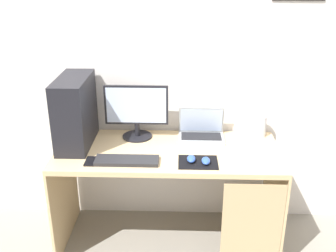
% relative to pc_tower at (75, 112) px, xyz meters
% --- Properties ---
extents(ground_plane, '(8.00, 8.00, 0.00)m').
position_rel_pc_tower_xyz_m(ground_plane, '(0.66, -0.08, -1.01)').
color(ground_plane, gray).
extents(wall_back, '(4.00, 0.05, 2.60)m').
position_rel_pc_tower_xyz_m(wall_back, '(0.66, 0.30, 0.29)').
color(wall_back, silver).
rests_on(wall_back, ground_plane).
extents(desk, '(1.57, 0.68, 0.77)m').
position_rel_pc_tower_xyz_m(desk, '(0.67, -0.09, -0.40)').
color(desk, tan).
rests_on(desk, ground_plane).
extents(pc_tower, '(0.21, 0.49, 0.49)m').
position_rel_pc_tower_xyz_m(pc_tower, '(0.00, 0.00, 0.00)').
color(pc_tower, black).
rests_on(pc_tower, desk).
extents(monitor, '(0.46, 0.22, 0.41)m').
position_rel_pc_tower_xyz_m(monitor, '(0.42, 0.12, -0.04)').
color(monitor, black).
rests_on(monitor, desk).
extents(laptop, '(0.34, 0.23, 0.22)m').
position_rel_pc_tower_xyz_m(laptop, '(0.90, 0.14, -0.20)').
color(laptop, '#9EA3A8').
rests_on(laptop, desk).
extents(speaker, '(0.08, 0.08, 0.16)m').
position_rel_pc_tower_xyz_m(speaker, '(1.34, 0.18, -0.17)').
color(speaker, silver).
rests_on(speaker, desk).
extents(keyboard, '(0.42, 0.14, 0.02)m').
position_rel_pc_tower_xyz_m(keyboard, '(0.39, -0.28, -0.23)').
color(keyboard, '#232326').
rests_on(keyboard, desk).
extents(mousepad, '(0.26, 0.20, 0.00)m').
position_rel_pc_tower_xyz_m(mousepad, '(0.86, -0.27, -0.24)').
color(mousepad, black).
rests_on(mousepad, desk).
extents(mouse_left, '(0.06, 0.10, 0.03)m').
position_rel_pc_tower_xyz_m(mouse_left, '(0.82, -0.26, -0.22)').
color(mouse_left, '#2D51B2').
rests_on(mouse_left, mousepad).
extents(mouse_right, '(0.06, 0.10, 0.03)m').
position_rel_pc_tower_xyz_m(mouse_right, '(0.91, -0.28, -0.22)').
color(mouse_right, '#2D51B2').
rests_on(mouse_right, mousepad).
extents(cell_phone, '(0.07, 0.13, 0.01)m').
position_rel_pc_tower_xyz_m(cell_phone, '(0.15, -0.28, -0.24)').
color(cell_phone, black).
rests_on(cell_phone, desk).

